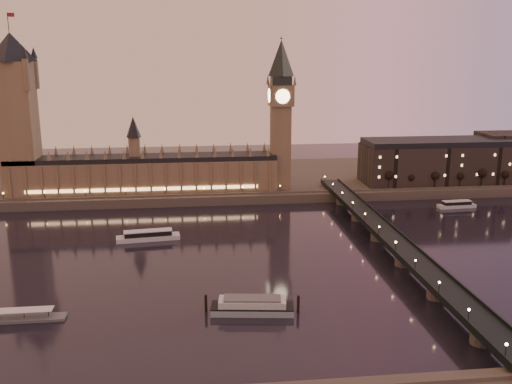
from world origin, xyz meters
TOP-DOWN VIEW (x-y plane):
  - ground at (0.00, 0.00)m, footprint 700.00×700.00m
  - far_embankment at (30.00, 165.00)m, footprint 560.00×130.00m
  - palace_of_westminster at (-40.12, 120.99)m, footprint 180.00×26.62m
  - victoria_tower at (-120.00, 121.00)m, footprint 31.68×31.68m
  - big_ben at (53.99, 120.99)m, footprint 17.68×17.68m
  - westminster_bridge at (91.61, 0.00)m, footprint 13.20×260.00m
  - city_block at (194.94, 130.93)m, footprint 155.00×45.00m
  - bare_tree_0 at (129.66, 109.00)m, footprint 5.36×5.36m
  - bare_tree_1 at (146.41, 109.00)m, footprint 5.36×5.36m
  - bare_tree_2 at (163.16, 109.00)m, footprint 5.36×5.36m
  - bare_tree_3 at (179.92, 109.00)m, footprint 5.36×5.36m
  - bare_tree_4 at (196.67, 109.00)m, footprint 5.36×5.36m
  - bare_tree_5 at (213.42, 109.00)m, footprint 5.36×5.36m
  - cruise_boat_a at (-32.45, 33.76)m, footprint 34.75×11.23m
  - cruise_boat_b at (165.28, 78.03)m, footprint 25.56×7.85m
  - moored_barge at (14.53, -61.48)m, footprint 37.32×13.26m
  - pontoon_pier at (-76.96, -57.77)m, footprint 38.05×6.34m

SIDE VIEW (x-z plane):
  - ground at x=0.00m, z-range 0.00..0.00m
  - pontoon_pier at x=-76.96m, z-range -3.98..6.17m
  - cruise_boat_b at x=165.28m, z-range -0.28..4.38m
  - cruise_boat_a at x=-32.45m, z-range -0.32..5.14m
  - moored_barge at x=14.53m, z-range -0.54..6.36m
  - far_embankment at x=30.00m, z-range 0.00..6.00m
  - westminster_bridge at x=91.61m, z-range -2.13..13.17m
  - bare_tree_0 at x=129.66m, z-range 8.66..19.56m
  - bare_tree_1 at x=146.41m, z-range 8.66..19.56m
  - bare_tree_2 at x=163.16m, z-range 8.66..19.56m
  - bare_tree_3 at x=179.92m, z-range 8.66..19.56m
  - bare_tree_4 at x=196.67m, z-range 8.66..19.56m
  - bare_tree_5 at x=213.42m, z-range 8.66..19.56m
  - palace_of_westminster at x=-40.12m, z-range -4.29..47.71m
  - city_block at x=194.94m, z-range 5.24..39.24m
  - big_ben at x=53.99m, z-range 11.95..115.95m
  - victoria_tower at x=-120.00m, z-range 6.79..124.79m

